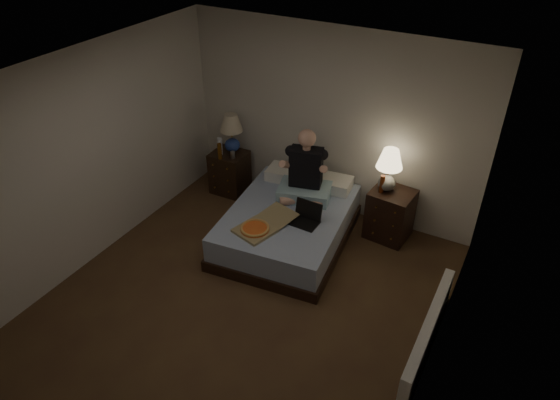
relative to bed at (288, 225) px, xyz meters
The scene contains 19 objects.
floor 1.28m from the bed, 86.20° to the right, with size 4.00×4.50×0.00m, color brown.
ceiling 2.59m from the bed, 86.20° to the right, with size 4.00×4.50×0.00m, color white.
wall_back 1.43m from the bed, 85.24° to the left, with size 4.00×2.50×0.00m, color silver.
wall_front 3.65m from the bed, 88.64° to the right, with size 4.00×2.50×0.00m, color silver.
wall_left 2.51m from the bed, 146.86° to the right, with size 4.50×2.50×0.00m, color silver.
wall_right 2.64m from the bed, 31.00° to the right, with size 4.50×2.50×0.00m, color silver.
bed is the anchor object (origin of this frame).
nightstand_left 1.45m from the bed, 153.80° to the left, with size 0.48×0.43×0.62m, color black.
nightstand_right 1.31m from the bed, 33.39° to the left, with size 0.51×0.46×0.67m, color black.
lamp_left 1.62m from the bed, 150.58° to the left, with size 0.32×0.32×0.56m, color #284093, non-canonical shape.
lamp_right 1.42m from the bed, 36.39° to the left, with size 0.32×0.32×0.56m, color gray, non-canonical shape.
water_bottle 1.57m from the bed, 157.99° to the left, with size 0.07×0.07×0.25m, color silver.
soda_can 1.36m from the bed, 154.73° to the left, with size 0.07×0.07×0.10m, color #ADACA8.
beer_bottle_left 1.48m from the bed, 161.04° to the left, with size 0.06×0.06×0.23m, color #57320C.
beer_bottle_right 1.28m from the bed, 34.41° to the left, with size 0.06×0.06×0.23m, color #5F260D.
person 0.79m from the bed, 83.37° to the left, with size 0.66×0.52×0.93m, color black, non-canonical shape.
laptop 0.48m from the bed, 26.11° to the right, with size 0.34×0.28×0.24m, color black, non-canonical shape.
pizza_box 0.64m from the bed, 103.35° to the right, with size 0.40×0.76×0.08m, color tan, non-canonical shape.
radiator 2.19m from the bed, 22.96° to the right, with size 0.10×1.60×0.40m, color white.
Camera 1 is at (2.28, -3.22, 3.99)m, focal length 32.00 mm.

